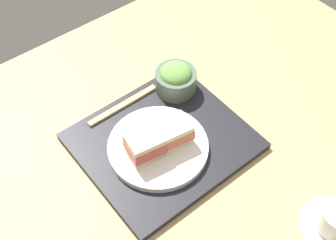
{
  "coord_description": "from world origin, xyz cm",
  "views": [
    {
      "loc": [
        39.05,
        46.43,
        84.67
      ],
      "look_at": [
        -0.58,
        -3.13,
        5.0
      ],
      "focal_mm": 47.16,
      "sensor_mm": 36.0,
      "label": 1
    }
  ],
  "objects_px": {
    "sandwich_plate": "(159,148)",
    "chopsticks_pair": "(123,105)",
    "sandwich_far": "(145,146)",
    "sandwich_near": "(173,133)",
    "salad_bowl": "(176,79)"
  },
  "relations": [
    {
      "from": "sandwich_plate",
      "to": "sandwich_far",
      "type": "height_order",
      "value": "sandwich_far"
    },
    {
      "from": "sandwich_plate",
      "to": "salad_bowl",
      "type": "xyz_separation_m",
      "value": [
        -0.15,
        -0.13,
        0.03
      ]
    },
    {
      "from": "sandwich_near",
      "to": "sandwich_far",
      "type": "xyz_separation_m",
      "value": [
        0.07,
        -0.01,
        0.0
      ]
    },
    {
      "from": "sandwich_plate",
      "to": "sandwich_near",
      "type": "xyz_separation_m",
      "value": [
        -0.03,
        0.0,
        0.04
      ]
    },
    {
      "from": "sandwich_plate",
      "to": "salad_bowl",
      "type": "bearing_deg",
      "value": -140.1
    },
    {
      "from": "chopsticks_pair",
      "to": "salad_bowl",
      "type": "bearing_deg",
      "value": 165.85
    },
    {
      "from": "sandwich_near",
      "to": "salad_bowl",
      "type": "height_order",
      "value": "salad_bowl"
    },
    {
      "from": "sandwich_plate",
      "to": "chopsticks_pair",
      "type": "bearing_deg",
      "value": -93.95
    },
    {
      "from": "sandwich_far",
      "to": "sandwich_plate",
      "type": "bearing_deg",
      "value": 172.73
    },
    {
      "from": "salad_bowl",
      "to": "sandwich_near",
      "type": "bearing_deg",
      "value": 48.43
    },
    {
      "from": "sandwich_near",
      "to": "salad_bowl",
      "type": "distance_m",
      "value": 0.17
    },
    {
      "from": "sandwich_plate",
      "to": "chopsticks_pair",
      "type": "height_order",
      "value": "sandwich_plate"
    },
    {
      "from": "sandwich_near",
      "to": "sandwich_far",
      "type": "relative_size",
      "value": 1.02
    },
    {
      "from": "chopsticks_pair",
      "to": "sandwich_near",
      "type": "bearing_deg",
      "value": 98.19
    },
    {
      "from": "sandwich_plate",
      "to": "sandwich_far",
      "type": "distance_m",
      "value": 0.05
    }
  ]
}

